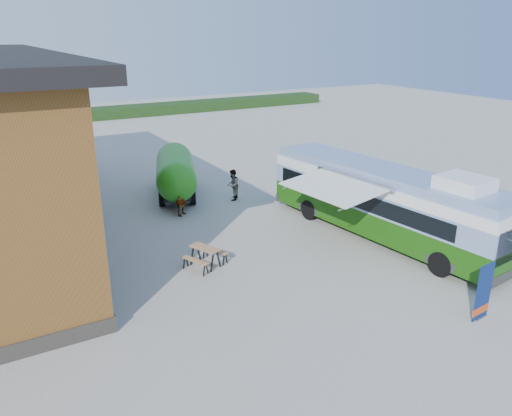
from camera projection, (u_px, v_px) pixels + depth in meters
ground at (300, 279)px, 17.56m from camera, size 100.00×100.00×0.00m
hedge at (156, 109)px, 52.19m from camera, size 40.00×3.00×1.00m
bus at (383, 200)px, 20.64m from camera, size 3.53×11.42×3.45m
awning at (336, 187)px, 19.47m from camera, size 2.84×4.15×0.50m
banner at (483, 297)px, 14.93m from camera, size 0.79×0.24×1.83m
picnic_table at (205, 252)px, 18.36m from camera, size 1.70×1.62×0.76m
person_a at (181, 195)px, 23.35m from camera, size 0.87×0.84×2.00m
person_b at (233, 185)px, 25.54m from camera, size 0.96×0.99×1.61m
slurry_tanker at (176, 171)px, 25.74m from camera, size 3.42×6.32×2.45m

